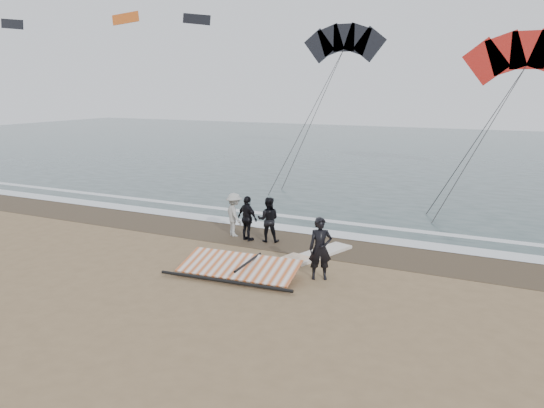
{
  "coord_description": "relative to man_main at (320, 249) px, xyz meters",
  "views": [
    {
      "loc": [
        7.24,
        -11.64,
        5.2
      ],
      "look_at": [
        0.05,
        3.0,
        1.6
      ],
      "focal_mm": 35.0,
      "sensor_mm": 36.0,
      "label": 1
    }
  ],
  "objects": [
    {
      "name": "kite_red",
      "position": [
        4.27,
        19.29,
        5.72
      ],
      "size": [
        7.41,
        6.0,
        13.58
      ],
      "color": "red",
      "rests_on": "ground"
    },
    {
      "name": "man_main",
      "position": [
        0.0,
        0.0,
        0.0
      ],
      "size": [
        0.76,
        0.66,
        1.75
      ],
      "primitive_type": "imported",
      "rotation": [
        0.0,
        0.0,
        0.47
      ],
      "color": "black",
      "rests_on": "ground"
    },
    {
      "name": "kite_dark",
      "position": [
        -8.38,
        26.2,
        7.38
      ],
      "size": [
        7.08,
        8.4,
        18.49
      ],
      "color": "black",
      "rests_on": "ground"
    },
    {
      "name": "foam_near",
      "position": [
        -2.29,
        4.46,
        -0.85
      ],
      "size": [
        120.0,
        0.9,
        0.01
      ],
      "primitive_type": "cube",
      "color": "white",
      "rests_on": "sea"
    },
    {
      "name": "foam_far",
      "position": [
        -2.29,
        6.16,
        -0.85
      ],
      "size": [
        120.0,
        0.45,
        0.01
      ],
      "primitive_type": "cube",
      "color": "white",
      "rests_on": "sea"
    },
    {
      "name": "sail_rig",
      "position": [
        -2.19,
        -0.67,
        -0.68
      ],
      "size": [
        3.92,
        1.93,
        0.49
      ],
      "color": "black",
      "rests_on": "ground"
    },
    {
      "name": "distant_kites",
      "position": [
        -34.63,
        27.56,
        11.4
      ],
      "size": [
        21.57,
        6.12,
        5.22
      ],
      "color": "black",
      "rests_on": "ground"
    },
    {
      "name": "board_white",
      "position": [
        -1.46,
        0.13,
        -0.82
      ],
      "size": [
        1.45,
        2.87,
        0.11
      ],
      "primitive_type": "cube",
      "rotation": [
        0.0,
        0.0,
        -0.26
      ],
      "color": "white",
      "rests_on": "ground"
    },
    {
      "name": "trio_cluster",
      "position": [
        -3.67,
        2.61,
        -0.09
      ],
      "size": [
        2.43,
        1.18,
        1.57
      ],
      "color": "black",
      "rests_on": "ground"
    },
    {
      "name": "wet_sand",
      "position": [
        -2.29,
        3.06,
        -0.87
      ],
      "size": [
        120.0,
        2.8,
        0.01
      ],
      "primitive_type": "cube",
      "color": "#4C3D2B",
      "rests_on": "ground"
    },
    {
      "name": "ground",
      "position": [
        -2.29,
        -1.44,
        -0.87
      ],
      "size": [
        120.0,
        120.0,
        0.0
      ],
      "primitive_type": "plane",
      "color": "#8C704C",
      "rests_on": "ground"
    },
    {
      "name": "board_cream",
      "position": [
        -0.77,
        1.99,
        -0.82
      ],
      "size": [
        1.44,
        2.63,
        0.11
      ],
      "primitive_type": "cube",
      "rotation": [
        0.0,
        0.0,
        -0.32
      ],
      "color": "silver",
      "rests_on": "ground"
    },
    {
      "name": "sea",
      "position": [
        -2.29,
        31.56,
        -0.86
      ],
      "size": [
        120.0,
        54.0,
        0.02
      ],
      "primitive_type": "cube",
      "color": "#233838",
      "rests_on": "ground"
    }
  ]
}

